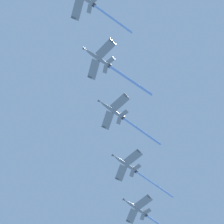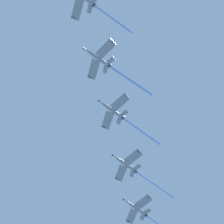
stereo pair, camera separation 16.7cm
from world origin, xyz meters
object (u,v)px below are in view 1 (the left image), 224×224
object	(u,v)px
jet_lead	(89,2)
jet_third	(120,116)
jet_fifth	(144,214)
jet_fourth	(131,168)
jet_second	(109,66)

from	to	relation	value
jet_lead	jet_third	xyz separation A→B (m)	(32.43, -35.23, -11.61)
jet_fifth	jet_lead	bearing A→B (deg)	133.26
jet_fourth	jet_fifth	xyz separation A→B (m)	(15.51, -17.21, -6.46)
jet_lead	jet_fourth	world-z (taller)	jet_lead
jet_fourth	jet_lead	bearing A→B (deg)	133.66
jet_fourth	jet_fifth	bearing A→B (deg)	-47.98
jet_second	jet_third	bearing A→B (deg)	-44.45
jet_second	jet_third	distance (m)	22.61
jet_lead	jet_fifth	bearing A→B (deg)	-46.74
jet_second	jet_fifth	distance (m)	72.04
jet_lead	jet_second	distance (m)	26.72
jet_second	jet_lead	bearing A→B (deg)	130.14
jet_third	jet_fourth	distance (m)	25.44
jet_lead	jet_second	bearing A→B (deg)	-49.86
jet_second	jet_fifth	bearing A→B (deg)	-45.58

